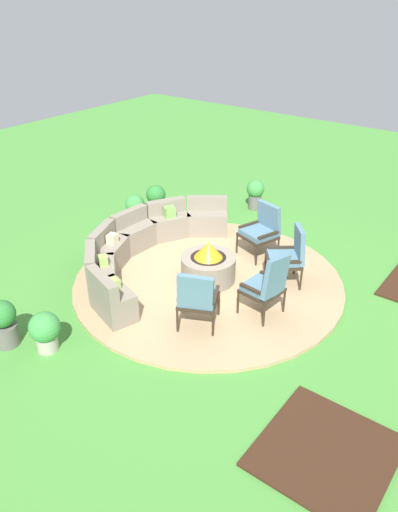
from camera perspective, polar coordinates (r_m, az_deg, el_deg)
name	(u,v)px	position (r m, az deg, el deg)	size (l,w,h in m)	color
ground_plane	(208,282)	(8.60, 1.06, -3.01)	(24.00, 24.00, 0.00)	#478C38
patio_circle	(208,280)	(8.59, 1.06, -2.84)	(4.66, 4.66, 0.06)	tan
mulch_bed_left	(326,452)	(6.03, 14.52, -21.19)	(1.48, 1.40, 0.04)	#382114
fire_pit	(208,265)	(8.43, 1.08, -1.07)	(0.94, 0.94, 0.72)	gray
curved_stone_bench	(142,247)	(9.02, -6.69, 1.09)	(3.93, 1.96, 0.75)	gray
lounge_chair_front_left	(197,297)	(7.15, -0.18, -4.75)	(0.77, 0.76, 1.00)	#2D2319
lounge_chair_front_right	(267,284)	(7.46, 7.94, -3.27)	(0.64, 0.60, 1.09)	#2D2319
lounge_chair_back_left	(289,254)	(8.36, 10.47, 0.21)	(0.79, 0.80, 1.05)	#2D2319
lounge_chair_back_right	(262,228)	(9.18, 7.33, 3.20)	(0.74, 0.75, 1.01)	#2D2319
potted_plant_0	(156,199)	(10.98, -5.02, 6.61)	(0.43, 0.43, 0.71)	brown
potted_plant_1	(255,193)	(11.36, 6.56, 7.33)	(0.40, 0.40, 0.69)	#605B56
potted_plant_2	(3,322)	(7.52, -21.81, -7.09)	(0.40, 0.40, 0.72)	#605B56
potted_plant_3	(135,207)	(10.78, -7.44, 5.72)	(0.42, 0.42, 0.60)	#605B56
potted_plant_4	(45,330)	(7.25, -17.48, -8.23)	(0.44, 0.44, 0.61)	#A89E8E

